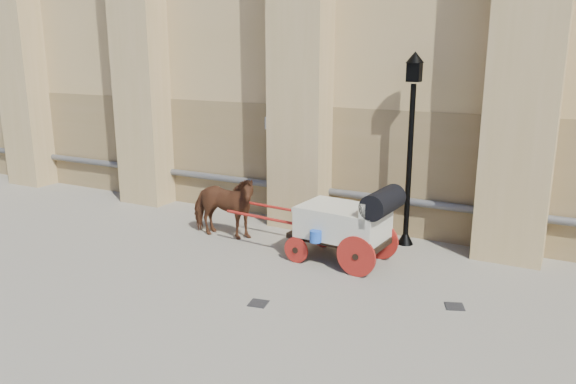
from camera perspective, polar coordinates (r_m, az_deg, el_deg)
The scene contains 6 objects.
ground at distance 10.96m, azimuth -2.64°, elevation -9.17°, with size 90.00×90.00×0.00m, color slate.
horse at distance 13.30m, azimuth -6.63°, elevation -1.46°, with size 0.83×1.82×1.54m, color brown.
carriage at distance 11.68m, azimuth 6.14°, elevation -2.97°, with size 3.93×1.43×1.69m.
street_lamp at distance 12.73m, azimuth 12.33°, elevation 4.70°, with size 0.40×0.40×4.32m.
drain_grate_near at distance 10.12m, azimuth -3.03°, elevation -11.22°, with size 0.32×0.32×0.01m, color black.
drain_grate_far at distance 10.41m, azimuth 16.56°, elevation -11.08°, with size 0.32×0.32×0.01m, color black.
Camera 1 is at (5.14, -8.65, 4.36)m, focal length 35.00 mm.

